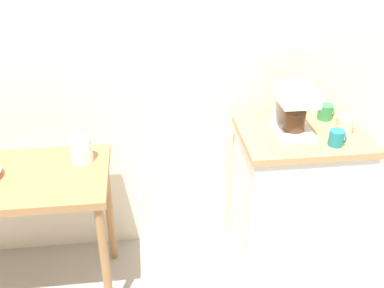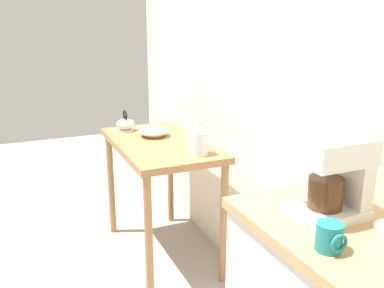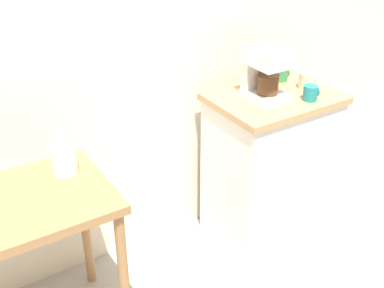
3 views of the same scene
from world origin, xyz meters
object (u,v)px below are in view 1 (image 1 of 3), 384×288
Objects in this scene: mug_dark_teal at (337,138)px; glass_carafe_vase at (81,149)px; coffee_maker at (294,107)px; mug_small_cream at (345,125)px; mug_tall_green at (325,112)px.

glass_carafe_vase is at bearing 171.86° from mug_dark_teal.
mug_dark_teal is (1.24, -0.18, 0.08)m from glass_carafe_vase.
mug_dark_teal is at bearing -42.81° from coffee_maker.
glass_carafe_vase is 1.34m from mug_small_cream.
glass_carafe_vase reaches higher than mug_tall_green.
mug_small_cream reaches higher than mug_tall_green.
glass_carafe_vase reaches higher than mug_small_cream.
mug_tall_green is (0.05, 0.29, 0.00)m from mug_dark_teal.
mug_dark_teal is at bearing -100.47° from mug_tall_green.
coffee_maker reaches higher than mug_dark_teal.
coffee_maker reaches higher than glass_carafe_vase.
mug_tall_green is at bearing 103.36° from mug_small_cream.
coffee_maker is at bearing 137.19° from mug_dark_teal.
mug_small_cream is (0.04, -0.16, 0.00)m from mug_tall_green.
mug_small_cream is (1.34, -0.06, 0.08)m from glass_carafe_vase.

